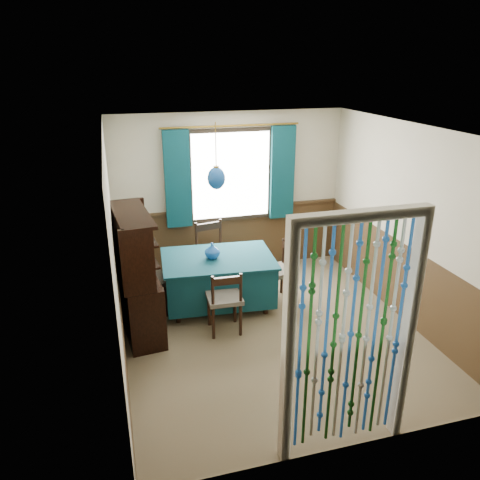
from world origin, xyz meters
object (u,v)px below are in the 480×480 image
object	(u,v)px
chair_left	(147,281)
bowl_shelf	(140,255)
chair_right	(280,271)
pendant_lamp	(216,178)
dining_table	(218,277)
vase_table	(212,251)
chair_near	(225,299)
chair_far	(213,252)
vase_sideboard	(139,259)
sideboard	(138,290)

from	to	relation	value
chair_left	bowl_shelf	xyz separation A→B (m)	(-0.08, -0.57, 0.62)
chair_right	pendant_lamp	world-z (taller)	pendant_lamp
dining_table	vase_table	world-z (taller)	vase_table
chair_near	chair_far	distance (m)	1.38
chair_right	pendant_lamp	size ratio (longest dim) A/B	1.01
chair_far	pendant_lamp	size ratio (longest dim) A/B	1.14
dining_table	vase_sideboard	world-z (taller)	vase_sideboard
chair_near	vase_table	size ratio (longest dim) A/B	4.31
pendant_lamp	chair_right	bearing A→B (deg)	-5.34
chair_right	vase_table	bearing A→B (deg)	76.10
chair_left	sideboard	world-z (taller)	sideboard
vase_sideboard	chair_right	bearing A→B (deg)	1.41
chair_right	bowl_shelf	distance (m)	2.06
chair_left	pendant_lamp	distance (m)	1.64
pendant_lamp	vase_table	size ratio (longest dim) A/B	4.25
chair_far	chair_near	bearing A→B (deg)	73.06
dining_table	vase_table	size ratio (longest dim) A/B	7.97
vase_table	chair_left	bearing A→B (deg)	177.42
pendant_lamp	bowl_shelf	xyz separation A→B (m)	(-1.04, -0.53, -0.72)
pendant_lamp	vase_table	distance (m)	1.00
dining_table	chair_right	size ratio (longest dim) A/B	1.85
vase_table	chair_right	bearing A→B (deg)	-5.06
chair_near	vase_sideboard	size ratio (longest dim) A/B	5.04
dining_table	vase_sideboard	bearing A→B (deg)	-168.55
bowl_shelf	vase_sideboard	size ratio (longest dim) A/B	1.16
chair_right	chair_left	bearing A→B (deg)	77.30
chair_left	sideboard	xyz separation A→B (m)	(-0.14, -0.39, 0.08)
dining_table	chair_far	size ratio (longest dim) A/B	1.64
bowl_shelf	chair_left	bearing A→B (deg)	81.75
chair_near	chair_right	distance (m)	1.12
chair_near	chair_right	xyz separation A→B (m)	(0.94, 0.61, -0.00)
dining_table	pendant_lamp	xyz separation A→B (m)	(0.00, -0.00, 1.39)
chair_left	vase_table	size ratio (longest dim) A/B	4.50
chair_far	vase_sideboard	world-z (taller)	chair_far
dining_table	chair_right	bearing A→B (deg)	-0.92
chair_left	dining_table	bearing A→B (deg)	81.41
chair_near	chair_far	xyz separation A→B (m)	(0.16, 1.37, 0.05)
chair_left	chair_right	world-z (taller)	chair_left
chair_near	pendant_lamp	distance (m)	1.52
sideboard	vase_sideboard	bearing A→B (deg)	69.21
dining_table	bowl_shelf	size ratio (longest dim) A/B	8.00
chair_near	bowl_shelf	xyz separation A→B (m)	(-0.96, 0.16, 0.64)
chair_far	vase_sideboard	xyz separation A→B (m)	(-1.12, -0.81, 0.36)
chair_left	vase_table	distance (m)	0.95
dining_table	chair_far	world-z (taller)	chair_far
dining_table	pendant_lamp	bearing A→B (deg)	-40.58
sideboard	pendant_lamp	size ratio (longest dim) A/B	1.86
dining_table	pendant_lamp	size ratio (longest dim) A/B	1.87
dining_table	vase_sideboard	xyz separation A→B (m)	(-1.04, -0.13, 0.44)
vase_table	sideboard	bearing A→B (deg)	-160.92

